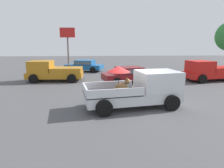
% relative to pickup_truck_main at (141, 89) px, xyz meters
% --- Properties ---
extents(ground_plane, '(80.00, 80.00, 0.00)m').
position_rel_pickup_truck_main_xyz_m(ground_plane, '(-0.45, -0.08, -0.97)').
color(ground_plane, '#4C4C4F').
extents(pickup_truck_main, '(5.31, 2.99, 2.22)m').
position_rel_pickup_truck_main_xyz_m(pickup_truck_main, '(0.00, 0.00, 0.00)').
color(pickup_truck_main, black).
rests_on(pickup_truck_main, ground).
extents(pickup_truck_red, '(5.06, 2.87, 1.80)m').
position_rel_pickup_truck_main_xyz_m(pickup_truck_red, '(7.54, 6.97, -0.09)').
color(pickup_truck_red, black).
rests_on(pickup_truck_red, ground).
extents(pickup_truck_far, '(4.84, 2.26, 1.80)m').
position_rel_pickup_truck_main_xyz_m(pickup_truck_far, '(-6.37, 7.61, -0.09)').
color(pickup_truck_far, black).
rests_on(pickup_truck_far, ground).
extents(parked_sedan_near, '(4.62, 2.92, 1.33)m').
position_rel_pickup_truck_main_xyz_m(parked_sedan_near, '(-4.01, 13.45, -0.22)').
color(parked_sedan_near, black).
rests_on(parked_sedan_near, ground).
extents(parked_sedan_far, '(4.62, 2.90, 1.33)m').
position_rel_pickup_truck_main_xyz_m(parked_sedan_far, '(0.24, 6.56, -0.22)').
color(parked_sedan_far, black).
rests_on(parked_sedan_far, ground).
extents(motel_sign, '(1.40, 0.16, 4.72)m').
position_rel_pickup_truck_main_xyz_m(motel_sign, '(-5.20, 9.36, 2.38)').
color(motel_sign, '#59595B').
rests_on(motel_sign, ground).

